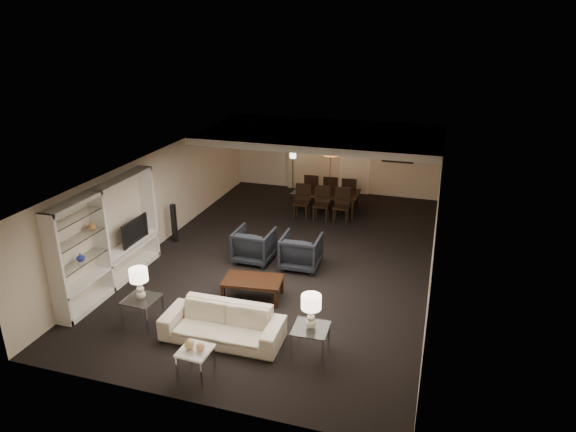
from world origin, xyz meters
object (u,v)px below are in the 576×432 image
Objects in this scene: armchair_right at (301,251)px; floor_lamp at (293,173)px; television at (131,230)px; vase_amber at (91,226)px; side_table_right at (310,341)px; armchair_left at (254,245)px; chair_fr at (349,193)px; coffee_table at (253,288)px; sofa at (223,324)px; chair_nr at (341,206)px; table_lamp_right at (311,312)px; chair_fl at (313,189)px; table_lamp_left at (140,284)px; chair_fm at (331,191)px; floor_speaker at (174,223)px; pendant_light at (332,151)px; vase_blue at (80,257)px; chair_nl at (302,202)px; marble_table at (196,363)px; dining_table at (326,203)px; chair_nm at (321,204)px; side_table_left at (143,311)px.

floor_lamp is (-1.76, 5.22, 0.31)m from armchair_right.
vase_amber is at bearing 178.67° from television.
armchair_right is 1.49× the size of side_table_right.
armchair_left is 4.67m from chair_fr.
side_table_right is (1.70, -1.60, 0.07)m from coffee_table.
sofa is 3.64× the size of side_table_right.
television is 1.43m from vase_amber.
chair_nr reaches higher than sofa.
chair_fl is at bearing 104.23° from table_lamp_right.
table_lamp_left is 0.65× the size of television.
side_table_right reaches higher than coffee_table.
television is 0.96× the size of chair_fm.
sofa is at bearing -90.00° from coffee_table.
sofa is 4.89m from floor_speaker.
pendant_light is 0.52× the size of television.
pendant_light is at bearing 85.99° from sofa.
side_table_right is 6.11m from floor_speaker.
television is (-4.86, 1.99, 0.75)m from side_table_right.
vase_blue reaches higher than chair_nl.
table_lamp_right is 0.61× the size of floor_speaker.
table_lamp_left reaches higher than chair_nr.
chair_nr is (0.95, 4.81, 0.29)m from coffee_table.
chair_nl reaches higher than armchair_right.
vase_blue is 0.17× the size of chair_fm.
chair_nr is 1.77m from chair_fl.
pendant_light is at bearing -38.18° from floor_lamp.
table_lamp_right is at bearing 126.22° from armchair_left.
chair_nr is at bearing -45.21° from floor_lamp.
chair_fl is (0.00, 1.30, 0.00)m from chair_nl.
marble_table is at bearing 80.77° from chair_fr.
table_lamp_right reaches higher than side_table_right.
armchair_left and armchair_right have the same top height.
coffee_table is 3.61m from vase_amber.
chair_fm is (0.35, 6.11, 0.29)m from coffee_table.
dining_table is at bearing -44.34° from floor_lamp.
table_lamp_left is 0.61× the size of floor_speaker.
table_lamp_right is at bearing -85.96° from chair_nr.
sofa is 2.15× the size of floor_speaker.
television is (-3.16, 1.99, 0.70)m from sofa.
coffee_table is 6.12m from chair_fl.
side_table_right reaches higher than marble_table.
chair_nm is (0.60, 0.00, 0.00)m from chair_nl.
table_lamp_left reaches higher than dining_table.
side_table_left is (-1.70, -1.60, 0.07)m from coffee_table.
armchair_left reaches higher than marble_table.
chair_fm is 0.71× the size of floor_lamp.
armchair_left is 0.90× the size of chair_nr.
television is 1.75m from vase_blue.
sofa is 12.58× the size of vase_blue.
chair_nr is 1.43m from chair_fm.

